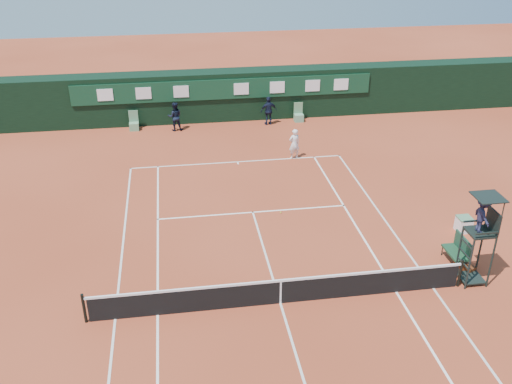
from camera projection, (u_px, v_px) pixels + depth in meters
ground at (280, 303)px, 19.32m from camera, size 90.00×90.00×0.00m
court_lines at (280, 303)px, 19.32m from camera, size 11.05×23.85×0.01m
tennis_net at (281, 291)px, 19.09m from camera, size 12.90×0.10×1.10m
back_wall at (224, 95)px, 35.13m from camera, size 40.00×1.65×3.00m
linesman_chair_left at (134, 125)px, 33.83m from camera, size 0.55×0.50×1.15m
linesman_chair_right at (299, 116)px, 35.17m from camera, size 0.55×0.50×1.15m
umpire_chair at (482, 222)px, 19.33m from camera, size 0.96×0.95×3.42m
player_bench at (458, 249)px, 21.23m from camera, size 0.56×1.20×1.10m
tennis_bag at (464, 267)px, 20.97m from camera, size 0.62×0.85×0.29m
cooler at (464, 224)px, 23.40m from camera, size 0.57×0.57×0.65m
tennis_ball at (281, 212)px, 24.88m from camera, size 0.07×0.07×0.07m
player at (294, 144)px, 29.84m from camera, size 0.67×0.51×1.64m
ball_kid_left at (175, 117)px, 33.52m from camera, size 0.84×0.65×1.72m
ball_kid_right at (269, 111)px, 34.40m from camera, size 1.08×0.60×1.75m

